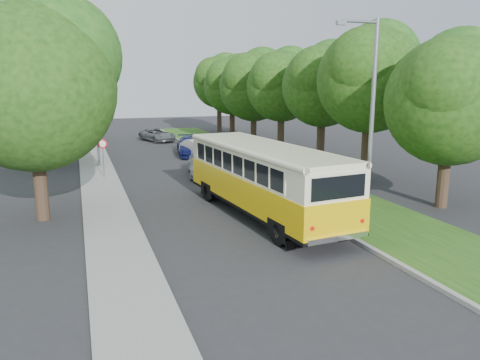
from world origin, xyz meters
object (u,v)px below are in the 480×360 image
object	(u,v)px
car_grey	(157,135)
lamppost_near	(370,122)
lamppost_far	(94,107)
car_silver	(203,164)
car_white	(201,150)
vintage_bus	(263,181)
car_blue	(191,146)

from	to	relation	value
car_grey	lamppost_near	bearing A→B (deg)	-103.44
lamppost_far	car_silver	world-z (taller)	lamppost_far
lamppost_far	car_white	xyz separation A→B (m)	(7.61, 1.00, -3.36)
lamppost_far	car_grey	bearing A→B (deg)	64.45
vintage_bus	lamppost_far	bearing A→B (deg)	107.60
vintage_bus	car_grey	xyz separation A→B (m)	(-0.04, 27.79, -0.97)
lamppost_far	car_grey	size ratio (longest dim) A/B	1.62
car_silver	car_grey	distance (m)	18.05
car_blue	vintage_bus	bearing A→B (deg)	-85.02
lamppost_far	car_white	world-z (taller)	lamppost_far
car_white	car_grey	xyz separation A→B (m)	(-1.33, 12.13, -0.11)
car_silver	car_grey	xyz separation A→B (m)	(0.13, 18.05, -0.11)
car_blue	lamppost_near	bearing A→B (deg)	-77.64
lamppost_near	lamppost_far	xyz separation A→B (m)	(-8.91, 18.50, -0.25)
car_silver	car_grey	size ratio (longest dim) A/B	0.96
vintage_bus	car_blue	xyz separation A→B (m)	(1.03, 17.93, -0.87)
lamppost_far	car_silver	xyz separation A→B (m)	(6.15, -4.91, -3.36)
car_grey	car_blue	bearing A→B (deg)	-102.01
lamppost_far	car_blue	size ratio (longest dim) A/B	1.47
vintage_bus	lamppost_near	bearing A→B (deg)	-61.77
lamppost_near	car_grey	size ratio (longest dim) A/B	1.73
vintage_bus	car_silver	world-z (taller)	vintage_bus
car_silver	car_blue	xyz separation A→B (m)	(1.20, 8.19, -0.02)
lamppost_near	car_white	bearing A→B (deg)	93.80
lamppost_near	car_silver	xyz separation A→B (m)	(-2.76, 13.59, -3.61)
car_white	car_grey	world-z (taller)	car_white
lamppost_far	vintage_bus	world-z (taller)	lamppost_far
car_white	car_blue	world-z (taller)	car_white
car_white	car_grey	distance (m)	12.21
car_blue	car_grey	world-z (taller)	car_blue
lamppost_near	car_white	size ratio (longest dim) A/B	1.74
car_white	car_silver	bearing A→B (deg)	-117.99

